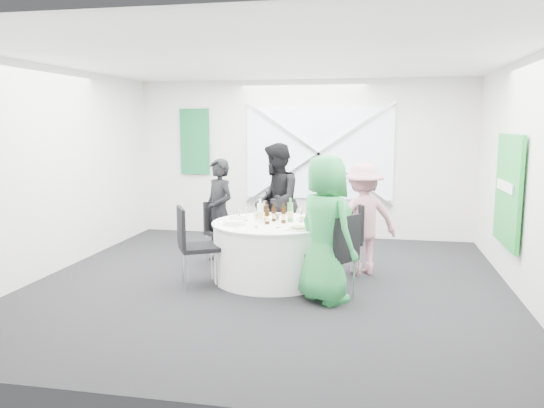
% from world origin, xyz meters
% --- Properties ---
extents(floor, '(6.00, 6.00, 0.00)m').
position_xyz_m(floor, '(0.00, 0.00, 0.00)').
color(floor, black).
rests_on(floor, ground).
extents(ceiling, '(6.00, 6.00, 0.00)m').
position_xyz_m(ceiling, '(0.00, 0.00, 2.80)').
color(ceiling, white).
rests_on(ceiling, wall_back).
extents(wall_back, '(6.00, 0.00, 6.00)m').
position_xyz_m(wall_back, '(0.00, 3.00, 1.40)').
color(wall_back, silver).
rests_on(wall_back, floor).
extents(wall_front, '(6.00, 0.00, 6.00)m').
position_xyz_m(wall_front, '(0.00, -3.00, 1.40)').
color(wall_front, silver).
rests_on(wall_front, floor).
extents(wall_left, '(0.00, 6.00, 6.00)m').
position_xyz_m(wall_left, '(-3.00, 0.00, 1.40)').
color(wall_left, silver).
rests_on(wall_left, floor).
extents(wall_right, '(0.00, 6.00, 6.00)m').
position_xyz_m(wall_right, '(3.00, 0.00, 1.40)').
color(wall_right, silver).
rests_on(wall_right, floor).
extents(window_panel, '(2.60, 0.03, 1.60)m').
position_xyz_m(window_panel, '(0.30, 2.96, 1.50)').
color(window_panel, silver).
rests_on(window_panel, wall_back).
extents(window_brace_a, '(2.63, 0.05, 1.84)m').
position_xyz_m(window_brace_a, '(0.30, 2.92, 1.50)').
color(window_brace_a, silver).
rests_on(window_brace_a, window_panel).
extents(window_brace_b, '(2.63, 0.05, 1.84)m').
position_xyz_m(window_brace_b, '(0.30, 2.92, 1.50)').
color(window_brace_b, silver).
rests_on(window_brace_b, window_panel).
extents(green_banner, '(0.55, 0.04, 1.20)m').
position_xyz_m(green_banner, '(-2.00, 2.95, 1.70)').
color(green_banner, '#125C31').
rests_on(green_banner, wall_back).
extents(green_sign, '(0.05, 1.20, 1.40)m').
position_xyz_m(green_sign, '(2.94, 0.60, 1.20)').
color(green_sign, green).
rests_on(green_sign, wall_right).
extents(banquet_table, '(1.56, 1.56, 0.76)m').
position_xyz_m(banquet_table, '(0.00, 0.20, 0.38)').
color(banquet_table, white).
rests_on(banquet_table, floor).
extents(chair_back, '(0.50, 0.51, 0.99)m').
position_xyz_m(chair_back, '(-0.14, 1.43, 0.58)').
color(chair_back, black).
rests_on(chair_back, floor).
extents(chair_back_left, '(0.57, 0.57, 0.89)m').
position_xyz_m(chair_back_left, '(-0.95, 0.96, 0.52)').
color(chair_back_left, black).
rests_on(chair_back_left, floor).
extents(chair_back_right, '(0.58, 0.57, 0.98)m').
position_xyz_m(chair_back_right, '(0.97, 0.56, 0.58)').
color(chair_back_right, black).
rests_on(chair_back_right, floor).
extents(chair_front_right, '(0.64, 0.64, 1.00)m').
position_xyz_m(chair_front_right, '(0.91, -0.46, 0.59)').
color(chair_front_right, black).
rests_on(chair_front_right, floor).
extents(chair_front_left, '(0.63, 0.63, 1.01)m').
position_xyz_m(chair_front_left, '(-0.92, -0.31, 0.60)').
color(chair_front_left, black).
rests_on(chair_front_left, floor).
extents(person_man_back_left, '(0.66, 0.63, 1.53)m').
position_xyz_m(person_man_back_left, '(-0.93, 0.93, 0.76)').
color(person_man_back_left, black).
rests_on(person_man_back_left, floor).
extents(person_man_back, '(0.58, 0.91, 1.75)m').
position_xyz_m(person_man_back, '(-0.15, 1.26, 0.87)').
color(person_man_back, black).
rests_on(person_man_back, floor).
extents(person_woman_pink, '(1.08, 0.81, 1.52)m').
position_xyz_m(person_woman_pink, '(1.15, 0.69, 0.76)').
color(person_woman_pink, '#BD7A85').
rests_on(person_woman_pink, floor).
extents(person_woman_green, '(0.97, 0.96, 1.69)m').
position_xyz_m(person_woman_green, '(0.76, -0.53, 0.84)').
color(person_woman_green, green).
rests_on(person_woman_green, floor).
extents(plate_back, '(0.26, 0.26, 0.01)m').
position_xyz_m(plate_back, '(-0.03, 0.78, 0.77)').
color(plate_back, silver).
rests_on(plate_back, banquet_table).
extents(plate_back_left, '(0.25, 0.25, 0.01)m').
position_xyz_m(plate_back_left, '(-0.52, 0.41, 0.77)').
color(plate_back_left, silver).
rests_on(plate_back_left, banquet_table).
extents(plate_back_right, '(0.28, 0.28, 0.04)m').
position_xyz_m(plate_back_right, '(0.41, 0.48, 0.78)').
color(plate_back_right, silver).
rests_on(plate_back_right, banquet_table).
extents(plate_front_right, '(0.27, 0.27, 0.04)m').
position_xyz_m(plate_front_right, '(0.41, -0.21, 0.78)').
color(plate_front_right, silver).
rests_on(plate_front_right, banquet_table).
extents(plate_front_left, '(0.29, 0.29, 0.01)m').
position_xyz_m(plate_front_left, '(-0.43, -0.08, 0.77)').
color(plate_front_left, silver).
rests_on(plate_front_left, banquet_table).
extents(napkin, '(0.19, 0.18, 0.04)m').
position_xyz_m(napkin, '(-0.45, -0.12, 0.80)').
color(napkin, white).
rests_on(napkin, plate_front_left).
extents(beer_bottle_a, '(0.06, 0.06, 0.27)m').
position_xyz_m(beer_bottle_a, '(-0.10, 0.27, 0.86)').
color(beer_bottle_a, '#361D09').
rests_on(beer_bottle_a, banquet_table).
extents(beer_bottle_b, '(0.06, 0.06, 0.24)m').
position_xyz_m(beer_bottle_b, '(0.01, 0.28, 0.85)').
color(beer_bottle_b, '#361D09').
rests_on(beer_bottle_b, banquet_table).
extents(beer_bottle_c, '(0.06, 0.06, 0.27)m').
position_xyz_m(beer_bottle_c, '(0.16, 0.17, 0.86)').
color(beer_bottle_c, '#361D09').
rests_on(beer_bottle_c, banquet_table).
extents(beer_bottle_d, '(0.06, 0.06, 0.25)m').
position_xyz_m(beer_bottle_d, '(-0.04, 0.05, 0.85)').
color(beer_bottle_d, '#361D09').
rests_on(beer_bottle_d, banquet_table).
extents(green_water_bottle, '(0.08, 0.08, 0.31)m').
position_xyz_m(green_water_bottle, '(0.23, 0.28, 0.88)').
color(green_water_bottle, green).
rests_on(green_water_bottle, banquet_table).
extents(clear_water_bottle, '(0.08, 0.08, 0.31)m').
position_xyz_m(clear_water_bottle, '(-0.15, 0.15, 0.88)').
color(clear_water_bottle, white).
rests_on(clear_water_bottle, banquet_table).
extents(wine_glass_a, '(0.07, 0.07, 0.17)m').
position_xyz_m(wine_glass_a, '(-0.42, 0.10, 0.88)').
color(wine_glass_a, white).
rests_on(wine_glass_a, banquet_table).
extents(wine_glass_b, '(0.07, 0.07, 0.17)m').
position_xyz_m(wine_glass_b, '(-0.13, -0.16, 0.88)').
color(wine_glass_b, white).
rests_on(wine_glass_b, banquet_table).
extents(wine_glass_c, '(0.07, 0.07, 0.17)m').
position_xyz_m(wine_glass_c, '(0.37, 0.29, 0.88)').
color(wine_glass_c, white).
rests_on(wine_glass_c, banquet_table).
extents(wine_glass_d, '(0.07, 0.07, 0.17)m').
position_xyz_m(wine_glass_d, '(0.14, -0.15, 0.88)').
color(wine_glass_d, white).
rests_on(wine_glass_d, banquet_table).
extents(wine_glass_e, '(0.07, 0.07, 0.17)m').
position_xyz_m(wine_glass_e, '(-0.36, 0.27, 0.88)').
color(wine_glass_e, white).
rests_on(wine_glass_e, banquet_table).
extents(fork_a, '(0.10, 0.13, 0.01)m').
position_xyz_m(fork_a, '(0.55, 0.38, 0.76)').
color(fork_a, silver).
rests_on(fork_a, banquet_table).
extents(knife_a, '(0.08, 0.14, 0.01)m').
position_xyz_m(knife_a, '(0.43, 0.58, 0.76)').
color(knife_a, silver).
rests_on(knife_a, banquet_table).
extents(fork_b, '(0.15, 0.02, 0.01)m').
position_xyz_m(fork_b, '(0.15, 0.75, 0.76)').
color(fork_b, silver).
rests_on(fork_b, banquet_table).
extents(knife_b, '(0.15, 0.02, 0.01)m').
position_xyz_m(knife_b, '(-0.16, 0.75, 0.76)').
color(knife_b, silver).
rests_on(knife_b, banquet_table).
extents(fork_c, '(0.11, 0.12, 0.01)m').
position_xyz_m(fork_c, '(-0.52, -0.05, 0.76)').
color(fork_c, silver).
rests_on(fork_c, banquet_table).
extents(knife_c, '(0.10, 0.13, 0.01)m').
position_xyz_m(knife_c, '(-0.35, -0.26, 0.76)').
color(knife_c, silver).
rests_on(knife_c, banquet_table).
extents(fork_d, '(0.08, 0.14, 0.01)m').
position_xyz_m(fork_d, '(-0.43, 0.58, 0.76)').
color(fork_d, silver).
rests_on(fork_d, banquet_table).
extents(knife_d, '(0.10, 0.13, 0.01)m').
position_xyz_m(knife_d, '(-0.55, 0.37, 0.76)').
color(knife_d, silver).
rests_on(knife_d, banquet_table).
extents(fork_e, '(0.11, 0.12, 0.01)m').
position_xyz_m(fork_e, '(0.30, -0.29, 0.76)').
color(fork_e, silver).
rests_on(fork_e, banquet_table).
extents(knife_e, '(0.11, 0.13, 0.01)m').
position_xyz_m(knife_e, '(0.53, -0.02, 0.76)').
color(knife_e, silver).
rests_on(knife_e, banquet_table).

